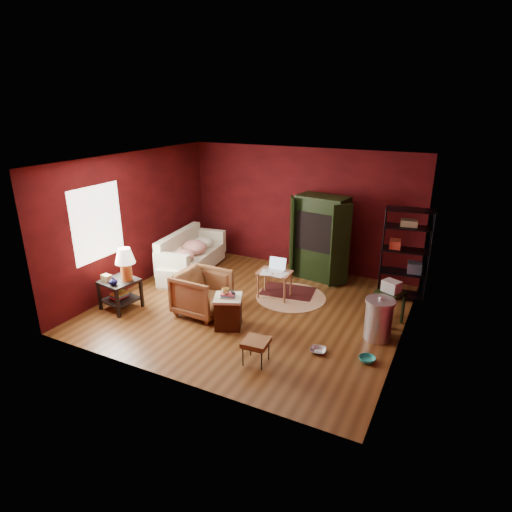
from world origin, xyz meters
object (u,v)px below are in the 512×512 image
(armchair, at_px, (202,291))
(laptop_desk, at_px, (275,274))
(hamper, at_px, (228,311))
(tv_armoire, at_px, (320,237))
(wire_shelving, at_px, (406,251))
(side_table, at_px, (122,273))
(sofa, at_px, (190,255))

(armchair, bearing_deg, laptop_desk, -35.74)
(armchair, distance_m, hamper, 0.75)
(tv_armoire, distance_m, wire_shelving, 1.86)
(side_table, xyz_separation_m, hamper, (2.13, 0.26, -0.42))
(sofa, height_order, tv_armoire, tv_armoire)
(sofa, bearing_deg, wire_shelving, -97.34)
(sofa, xyz_separation_m, wire_shelving, (4.59, 0.74, 0.59))
(sofa, height_order, hamper, sofa)
(laptop_desk, bearing_deg, tv_armoire, 68.69)
(sofa, height_order, wire_shelving, wire_shelving)
(laptop_desk, height_order, tv_armoire, tv_armoire)
(armchair, relative_size, tv_armoire, 0.48)
(sofa, bearing_deg, armchair, -155.56)
(armchair, height_order, laptop_desk, armchair)
(hamper, bearing_deg, sofa, 138.65)
(hamper, relative_size, laptop_desk, 0.82)
(side_table, bearing_deg, wire_shelving, 31.24)
(side_table, bearing_deg, sofa, 88.28)
(sofa, xyz_separation_m, hamper, (2.06, -1.82, -0.12))
(sofa, relative_size, wire_shelving, 1.17)
(armchair, height_order, hamper, armchair)
(sofa, distance_m, tv_armoire, 2.98)
(laptop_desk, height_order, wire_shelving, wire_shelving)
(laptop_desk, bearing_deg, armchair, -129.79)
(side_table, relative_size, wire_shelving, 0.65)
(wire_shelving, bearing_deg, laptop_desk, -162.23)
(side_table, height_order, wire_shelving, wire_shelving)
(hamper, bearing_deg, laptop_desk, 81.16)
(armchair, height_order, side_table, side_table)
(armchair, relative_size, side_table, 0.74)
(laptop_desk, distance_m, wire_shelving, 2.59)
(armchair, relative_size, hamper, 1.35)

